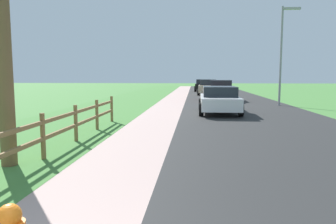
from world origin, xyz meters
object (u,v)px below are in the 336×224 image
(parked_suv_white, at_px, (219,99))
(parked_car_beige, at_px, (208,87))
(parked_car_black, at_px, (203,85))
(street_lamp, at_px, (283,47))
(parked_car_red, at_px, (221,90))

(parked_suv_white, distance_m, parked_car_beige, 16.37)
(parked_car_black, xyz_separation_m, street_lamp, (4.56, -19.31, 3.00))
(parked_suv_white, xyz_separation_m, parked_car_red, (0.80, 9.00, 0.09))
(parked_suv_white, xyz_separation_m, parked_car_beige, (0.07, 16.37, 0.07))
(parked_suv_white, height_order, parked_car_beige, parked_car_beige)
(parked_car_red, xyz_separation_m, street_lamp, (3.56, -4.37, 2.96))
(parked_car_red, distance_m, street_lamp, 6.37)
(parked_suv_white, relative_size, parked_car_beige, 1.06)
(parked_car_red, relative_size, parked_car_black, 1.03)
(street_lamp, bearing_deg, parked_suv_white, -133.33)
(parked_car_beige, relative_size, street_lamp, 0.69)
(parked_car_beige, distance_m, street_lamp, 12.86)
(parked_car_black, relative_size, street_lamp, 0.74)
(parked_suv_white, bearing_deg, street_lamp, 46.67)
(parked_car_red, bearing_deg, street_lamp, -50.86)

